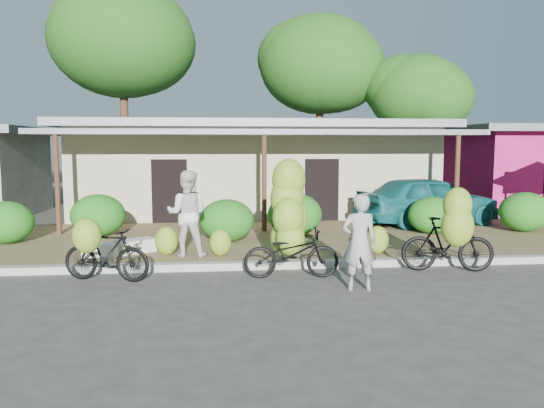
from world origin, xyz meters
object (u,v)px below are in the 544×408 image
at_px(tree_center_right, 316,63).
at_px(sack_far, 101,250).
at_px(bike_left, 104,252).
at_px(bike_right, 450,237).
at_px(vendor, 359,242).
at_px(teal_van, 428,200).
at_px(bike_center, 290,228).
at_px(tree_far_center, 118,38).
at_px(bystander, 187,213).
at_px(tree_near_right, 412,92).
at_px(sack_near, 136,246).

distance_m(tree_center_right, sack_far, 16.58).
bearing_deg(bike_left, bike_right, -73.38).
height_order(vendor, teal_van, vendor).
bearing_deg(bike_center, tree_center_right, -10.32).
bearing_deg(sack_far, bike_right, -13.50).
xyz_separation_m(tree_far_center, teal_van, (10.75, -9.24, -6.41)).
height_order(bystander, teal_van, bystander).
height_order(tree_far_center, tree_center_right, tree_far_center).
bearing_deg(vendor, tree_near_right, -110.55).
bearing_deg(sack_near, bystander, -21.49).
bearing_deg(bike_left, tree_near_right, -22.25).
xyz_separation_m(bike_left, bike_right, (6.64, 0.04, 0.16)).
height_order(bike_left, bystander, bystander).
distance_m(vendor, teal_van, 7.68).
bearing_deg(tree_far_center, sack_near, -78.67).
height_order(bike_center, bystander, bike_center).
bearing_deg(bike_right, vendor, 125.39).
distance_m(sack_near, bystander, 1.50).
bearing_deg(sack_far, bystander, -2.19).
height_order(sack_near, teal_van, teal_van).
bearing_deg(tree_near_right, tree_far_center, 173.42).
bearing_deg(bike_center, sack_far, 71.13).
bearing_deg(tree_center_right, vendor, -97.44).
relative_size(bike_left, vendor, 1.04).
height_order(tree_center_right, sack_far, tree_center_right).
bearing_deg(tree_far_center, teal_van, -40.69).
bearing_deg(teal_van, bike_center, 123.85).
bearing_deg(teal_van, sack_far, 100.24).
bearing_deg(tree_near_right, bike_left, -128.56).
height_order(tree_near_right, vendor, tree_near_right).
bearing_deg(bike_right, bike_center, 95.45).
bearing_deg(bike_center, bike_left, 96.05).
bearing_deg(tree_near_right, bystander, -128.27).
distance_m(bike_center, teal_van, 7.31).
xyz_separation_m(bike_left, teal_van, (8.43, 5.66, 0.30)).
bearing_deg(tree_center_right, bystander, -110.94).
height_order(tree_center_right, vendor, tree_center_right).
height_order(sack_near, bystander, bystander).
bearing_deg(tree_far_center, bystander, -74.20).
relative_size(tree_far_center, teal_van, 2.20).
relative_size(bike_right, vendor, 1.11).
bearing_deg(tree_center_right, sack_far, -117.51).
relative_size(tree_near_right, bystander, 3.51).
bearing_deg(bystander, vendor, 146.48).
height_order(bike_center, teal_van, bike_center).
distance_m(tree_center_right, teal_van, 11.34).
height_order(tree_far_center, bike_center, tree_far_center).
bearing_deg(vendor, tree_center_right, -94.86).
relative_size(sack_far, teal_van, 0.17).
bearing_deg(tree_near_right, sack_far, -133.63).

